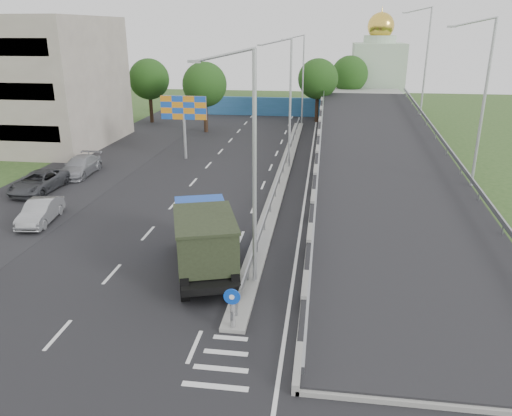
% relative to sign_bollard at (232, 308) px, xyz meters
% --- Properties ---
extents(ground, '(160.00, 160.00, 0.00)m').
position_rel_sign_bollard_xyz_m(ground, '(0.00, -2.17, -1.03)').
color(ground, '#2D4C1E').
rests_on(ground, ground).
extents(road_surface, '(26.00, 90.00, 0.04)m').
position_rel_sign_bollard_xyz_m(road_surface, '(-3.00, 17.83, -1.03)').
color(road_surface, black).
rests_on(road_surface, ground).
extents(parking_strip, '(8.00, 90.00, 0.05)m').
position_rel_sign_bollard_xyz_m(parking_strip, '(-16.00, 17.83, -1.03)').
color(parking_strip, black).
rests_on(parking_strip, ground).
extents(median, '(1.00, 44.00, 0.20)m').
position_rel_sign_bollard_xyz_m(median, '(0.00, 21.83, -0.93)').
color(median, gray).
rests_on(median, ground).
extents(overpass_ramp, '(10.00, 50.00, 3.50)m').
position_rel_sign_bollard_xyz_m(overpass_ramp, '(7.50, 21.83, 0.72)').
color(overpass_ramp, gray).
rests_on(overpass_ramp, ground).
extents(median_guardrail, '(0.09, 44.00, 0.71)m').
position_rel_sign_bollard_xyz_m(median_guardrail, '(0.00, 21.83, -0.28)').
color(median_guardrail, gray).
rests_on(median_guardrail, median).
extents(sign_bollard, '(0.64, 0.23, 1.67)m').
position_rel_sign_bollard_xyz_m(sign_bollard, '(0.00, 0.00, 0.00)').
color(sign_bollard, black).
rests_on(sign_bollard, median).
extents(lamp_post_near, '(2.74, 0.18, 10.08)m').
position_rel_sign_bollard_xyz_m(lamp_post_near, '(0.11, 3.83, 4.77)').
color(lamp_post_near, '#B2B5B7').
rests_on(lamp_post_near, median).
extents(lamp_post_mid, '(2.74, 0.18, 10.08)m').
position_rel_sign_bollard_xyz_m(lamp_post_mid, '(0.11, 23.83, 4.77)').
color(lamp_post_mid, '#B2B5B7').
rests_on(lamp_post_mid, median).
extents(lamp_post_far, '(2.74, 0.18, 10.08)m').
position_rel_sign_bollard_xyz_m(lamp_post_far, '(0.11, 43.83, 4.77)').
color(lamp_post_far, '#B2B5B7').
rests_on(lamp_post_far, median).
extents(blue_wall, '(30.00, 0.50, 2.40)m').
position_rel_sign_bollard_xyz_m(blue_wall, '(-4.00, 49.83, 0.17)').
color(blue_wall, '#245A85').
rests_on(blue_wall, ground).
extents(church, '(7.00, 7.00, 13.80)m').
position_rel_sign_bollard_xyz_m(church, '(10.00, 57.83, 4.28)').
color(church, '#B2CCAD').
rests_on(church, ground).
extents(billboard, '(4.00, 0.24, 5.50)m').
position_rel_sign_bollard_xyz_m(billboard, '(-9.00, 25.83, 3.15)').
color(billboard, '#B2B5B7').
rests_on(billboard, ground).
extents(tree_left_mid, '(4.80, 4.80, 7.60)m').
position_rel_sign_bollard_xyz_m(tree_left_mid, '(-10.00, 37.83, 4.14)').
color(tree_left_mid, black).
rests_on(tree_left_mid, ground).
extents(tree_median_far, '(4.80, 4.80, 7.60)m').
position_rel_sign_bollard_xyz_m(tree_median_far, '(2.00, 45.83, 4.14)').
color(tree_median_far, black).
rests_on(tree_median_far, ground).
extents(tree_left_far, '(4.80, 4.80, 7.60)m').
position_rel_sign_bollard_xyz_m(tree_left_far, '(-18.00, 42.83, 4.14)').
color(tree_left_far, black).
rests_on(tree_left_far, ground).
extents(tree_ramp_far, '(4.80, 4.80, 7.60)m').
position_rel_sign_bollard_xyz_m(tree_ramp_far, '(6.00, 52.83, 4.14)').
color(tree_ramp_far, black).
rests_on(tree_ramp_far, ground).
extents(dump_truck, '(4.47, 7.27, 3.02)m').
position_rel_sign_bollard_xyz_m(dump_truck, '(-2.26, 4.94, 0.64)').
color(dump_truck, black).
rests_on(dump_truck, ground).
extents(parked_car_b, '(2.01, 4.32, 1.37)m').
position_rel_sign_bollard_xyz_m(parked_car_b, '(-13.38, 9.63, -0.35)').
color(parked_car_b, gray).
rests_on(parked_car_b, ground).
extents(parked_car_c, '(2.52, 5.20, 1.43)m').
position_rel_sign_bollard_xyz_m(parked_car_c, '(-16.72, 15.19, -0.32)').
color(parked_car_c, '#36383C').
rests_on(parked_car_c, ground).
extents(parked_car_d, '(2.19, 5.05, 1.45)m').
position_rel_sign_bollard_xyz_m(parked_car_d, '(-15.82, 19.61, -0.31)').
color(parked_car_d, gray).
rests_on(parked_car_d, ground).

